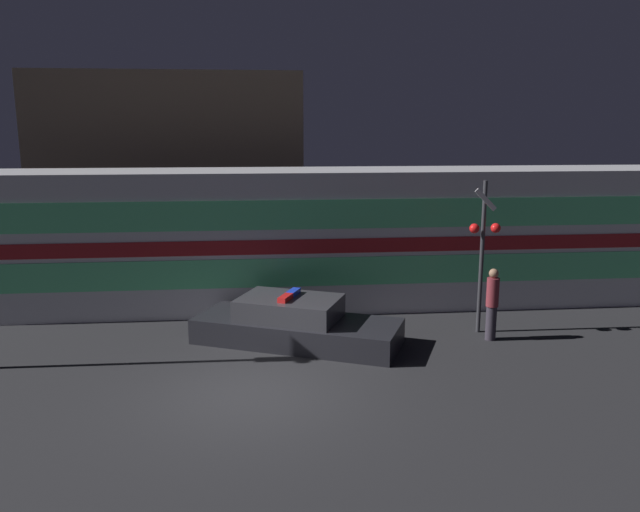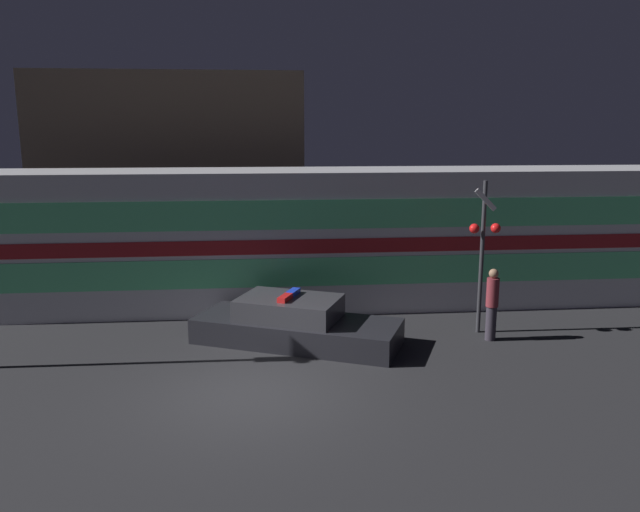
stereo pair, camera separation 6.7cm
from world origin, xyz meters
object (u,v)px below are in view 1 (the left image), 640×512
Objects in this scene: train at (339,237)px; police_car at (295,325)px; crossing_signal_near at (483,245)px; pedestrian at (492,304)px.

police_car is (-1.53, -3.55, -1.54)m from train.
crossing_signal_near is (3.23, -3.25, 0.31)m from train.
train is 3.89× the size of police_car.
pedestrian is 0.46× the size of crossing_signal_near.
crossing_signal_near reaches higher than pedestrian.
police_car is 2.92× the size of pedestrian.
pedestrian is at bearing 20.68° from police_car.
train is 4.16m from police_car.
train is at bearing 131.12° from pedestrian.
pedestrian is (4.86, -0.26, 0.47)m from police_car.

